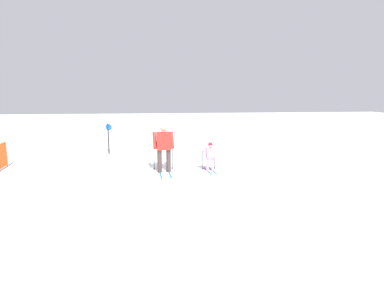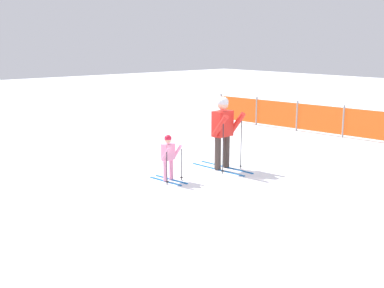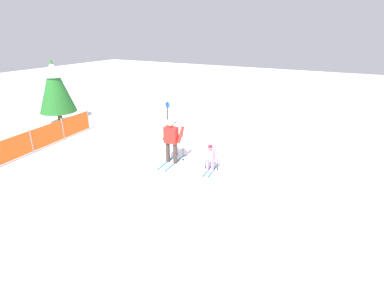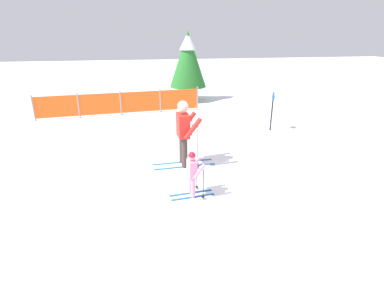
% 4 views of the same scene
% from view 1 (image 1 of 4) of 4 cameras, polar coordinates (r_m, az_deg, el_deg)
% --- Properties ---
extents(ground_plane, '(60.00, 60.00, 0.00)m').
position_cam_1_polar(ground_plane, '(10.05, -4.66, -5.62)').
color(ground_plane, white).
extents(skier_adult, '(1.62, 0.74, 1.70)m').
position_cam_1_polar(skier_adult, '(10.03, -5.40, 0.25)').
color(skier_adult, '#1966B2').
rests_on(skier_adult, ground_plane).
extents(skier_child, '(0.96, 0.50, 1.00)m').
position_cam_1_polar(skier_child, '(10.22, 3.47, -2.02)').
color(skier_child, '#1966B2').
rests_on(skier_child, ground_plane).
extents(trail_marker, '(0.07, 0.28, 1.34)m').
position_cam_1_polar(trail_marker, '(13.57, -15.62, 1.65)').
color(trail_marker, black).
rests_on(trail_marker, ground_plane).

